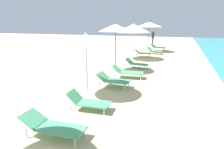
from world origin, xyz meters
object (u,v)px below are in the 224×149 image
at_px(lounger_second_shoreside, 53,126).
at_px(lounger_third_shoreside, 113,80).
at_px(umbrella_farthest, 149,24).
at_px(lounger_third_inland, 88,101).
at_px(umbrella_fifth, 133,28).
at_px(umbrella_fourth, 115,28).
at_px(lounger_farthest_inland, 154,50).
at_px(lounger_fifth_shoreside, 143,53).
at_px(umbrella_third, 86,39).
at_px(lounger_fourth_inland, 127,72).
at_px(person_walking_near, 153,36).
at_px(lounger_fourth_shoreside, 137,63).
at_px(lounger_farthest_shoreside, 158,47).

relative_size(lounger_second_shoreside, lounger_third_shoreside, 1.14).
bearing_deg(umbrella_farthest, lounger_third_inland, -88.89).
xyz_separation_m(lounger_third_inland, umbrella_fifth, (-0.71, 9.06, 1.97)).
xyz_separation_m(umbrella_fourth, lounger_farthest_inland, (1.24, 6.99, -2.07)).
height_order(umbrella_fourth, lounger_fifth_shoreside, umbrella_fourth).
relative_size(lounger_third_shoreside, umbrella_farthest, 0.50).
bearing_deg(umbrella_fifth, lounger_third_inland, -85.54).
bearing_deg(umbrella_third, umbrella_fourth, 92.44).
relative_size(lounger_fourth_inland, umbrella_fifth, 0.59).
height_order(umbrella_fourth, person_walking_near, umbrella_fourth).
bearing_deg(lounger_third_inland, lounger_fifth_shoreside, 87.21).
xyz_separation_m(umbrella_third, lounger_fourth_shoreside, (0.79, 5.03, -1.81)).
bearing_deg(umbrella_fifth, umbrella_third, -89.17).
xyz_separation_m(lounger_third_shoreside, person_walking_near, (-0.57, 16.11, 0.75)).
height_order(umbrella_fourth, lounger_fourth_shoreside, umbrella_fourth).
bearing_deg(lounger_fourth_inland, lounger_farthest_inland, 81.95).
bearing_deg(person_walking_near, lounger_farthest_shoreside, -99.59).
xyz_separation_m(umbrella_fourth, lounger_fourth_inland, (0.98, -1.09, -2.06)).
distance_m(lounger_second_shoreside, lounger_farthest_shoreside, 16.18).
relative_size(lounger_fifth_shoreside, lounger_farthest_inland, 0.99).
height_order(lounger_fourth_inland, umbrella_fifth, umbrella_fifth).
height_order(umbrella_third, umbrella_fourth, umbrella_fourth).
distance_m(umbrella_third, lounger_fourth_shoreside, 5.41).
relative_size(lounger_fifth_shoreside, lounger_farthest_shoreside, 0.85).
height_order(lounger_third_shoreside, person_walking_near, person_walking_near).
height_order(umbrella_farthest, lounger_farthest_inland, umbrella_farthest).
xyz_separation_m(umbrella_fifth, lounger_farthest_inland, (1.19, 2.99, -1.93)).
height_order(lounger_third_inland, person_walking_near, person_walking_near).
distance_m(lounger_second_shoreside, umbrella_third, 3.39).
relative_size(lounger_farthest_shoreside, person_walking_near, 0.87).
bearing_deg(lounger_fourth_inland, lounger_farthest_shoreside, 82.16).
bearing_deg(lounger_third_inland, lounger_third_shoreside, 85.67).
distance_m(lounger_third_shoreside, lounger_third_inland, 2.37).
distance_m(umbrella_third, lounger_farthest_shoreside, 13.50).
bearing_deg(lounger_fourth_inland, lounger_fourth_shoreside, 84.37).
height_order(lounger_third_inland, lounger_fourth_shoreside, lounger_third_inland).
relative_size(lounger_third_shoreside, lounger_fifth_shoreside, 1.07).
height_order(lounger_third_shoreside, lounger_third_inland, lounger_third_shoreside).
bearing_deg(lounger_farthest_inland, umbrella_third, -88.46).
bearing_deg(lounger_third_shoreside, umbrella_fifth, 98.21).
xyz_separation_m(lounger_second_shoreside, lounger_third_shoreside, (0.16, 4.01, 0.04)).
bearing_deg(lounger_third_shoreside, umbrella_fourth, 108.15).
relative_size(lounger_second_shoreside, person_walking_near, 0.90).
bearing_deg(lounger_fifth_shoreside, umbrella_fifth, -119.71).
height_order(lounger_second_shoreside, lounger_third_shoreside, lounger_third_shoreside).
bearing_deg(umbrella_farthest, umbrella_third, -91.60).
relative_size(lounger_second_shoreside, lounger_farthest_shoreside, 1.04).
xyz_separation_m(umbrella_farthest, lounger_farthest_inland, (0.74, -1.20, -2.14)).
height_order(lounger_fourth_inland, lounger_farthest_shoreside, lounger_fourth_inland).
xyz_separation_m(lounger_third_shoreside, lounger_fourth_shoreside, (0.18, 3.85, -0.03)).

